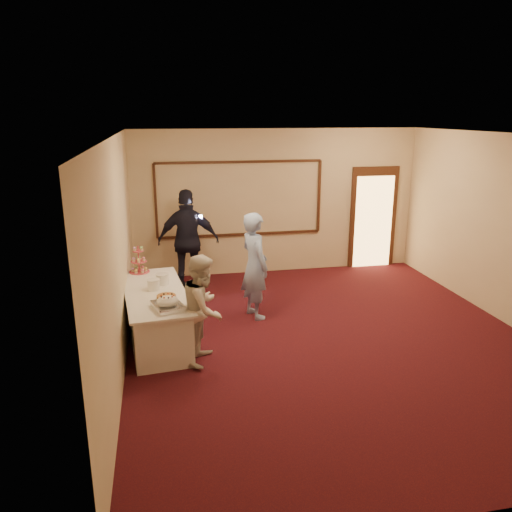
{
  "coord_description": "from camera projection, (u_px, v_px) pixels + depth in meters",
  "views": [
    {
      "loc": [
        -2.45,
        -6.55,
        3.29
      ],
      "look_at": [
        -1.0,
        0.77,
        1.15
      ],
      "focal_mm": 35.0,
      "sensor_mm": 36.0,
      "label": 1
    }
  ],
  "objects": [
    {
      "name": "floor",
      "position": [
        330.0,
        339.0,
        7.55
      ],
      "size": [
        7.0,
        7.0,
        0.0
      ],
      "primitive_type": "plane",
      "color": "#320B17",
      "rests_on": "ground"
    },
    {
      "name": "room_walls",
      "position": [
        336.0,
        207.0,
        6.99
      ],
      "size": [
        6.04,
        7.04,
        3.02
      ],
      "color": "beige",
      "rests_on": "floor"
    },
    {
      "name": "wall_molding",
      "position": [
        240.0,
        199.0,
        10.23
      ],
      "size": [
        3.45,
        0.04,
        1.55
      ],
      "color": "#321A0F",
      "rests_on": "room_walls"
    },
    {
      "name": "doorway",
      "position": [
        373.0,
        218.0,
        10.91
      ],
      "size": [
        1.05,
        0.07,
        2.2
      ],
      "color": "#321A0F",
      "rests_on": "floor"
    },
    {
      "name": "buffet_table",
      "position": [
        156.0,
        315.0,
        7.45
      ],
      "size": [
        1.09,
        2.31,
        0.77
      ],
      "color": "white",
      "rests_on": "floor"
    },
    {
      "name": "pavlova_tray",
      "position": [
        168.0,
        303.0,
        6.67
      ],
      "size": [
        0.47,
        0.53,
        0.18
      ],
      "color": "silver",
      "rests_on": "buffet_table"
    },
    {
      "name": "cupcake_stand",
      "position": [
        139.0,
        262.0,
        8.17
      ],
      "size": [
        0.33,
        0.33,
        0.49
      ],
      "color": "#C0414F",
      "rests_on": "buffet_table"
    },
    {
      "name": "plate_stack_a",
      "position": [
        154.0,
        285.0,
        7.38
      ],
      "size": [
        0.19,
        0.19,
        0.16
      ],
      "color": "white",
      "rests_on": "buffet_table"
    },
    {
      "name": "plate_stack_b",
      "position": [
        162.0,
        279.0,
        7.62
      ],
      "size": [
        0.2,
        0.2,
        0.16
      ],
      "color": "white",
      "rests_on": "buffet_table"
    },
    {
      "name": "tart",
      "position": [
        166.0,
        297.0,
        7.0
      ],
      "size": [
        0.31,
        0.31,
        0.06
      ],
      "color": "white",
      "rests_on": "buffet_table"
    },
    {
      "name": "man",
      "position": [
        255.0,
        266.0,
        8.17
      ],
      "size": [
        0.6,
        0.74,
        1.77
      ],
      "primitive_type": "imported",
      "rotation": [
        0.0,
        0.0,
        1.88
      ],
      "color": "#8CA5DB",
      "rests_on": "floor"
    },
    {
      "name": "woman",
      "position": [
        203.0,
        309.0,
        6.72
      ],
      "size": [
        0.8,
        0.89,
        1.51
      ],
      "primitive_type": "imported",
      "rotation": [
        0.0,
        0.0,
        1.18
      ],
      "color": "beige",
      "rests_on": "floor"
    },
    {
      "name": "guest",
      "position": [
        188.0,
        241.0,
        9.4
      ],
      "size": [
        1.19,
        0.6,
        1.95
      ],
      "primitive_type": "imported",
      "rotation": [
        0.0,
        0.0,
        3.03
      ],
      "color": "black",
      "rests_on": "floor"
    },
    {
      "name": "camera_flash",
      "position": [
        200.0,
        217.0,
        9.21
      ],
      "size": [
        0.07,
        0.04,
        0.05
      ],
      "primitive_type": "cube",
      "rotation": [
        0.0,
        0.0,
        0.07
      ],
      "color": "white",
      "rests_on": "guest"
    }
  ]
}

